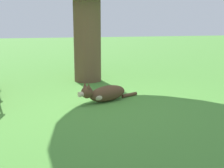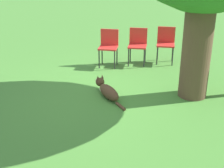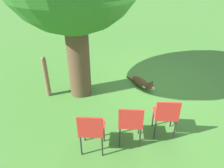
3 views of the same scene
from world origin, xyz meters
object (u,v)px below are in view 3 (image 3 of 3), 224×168
(fence_post, at_px, (46,77))
(red_chair_0, at_px, (166,114))
(red_chair_2, at_px, (92,129))
(dog, at_px, (142,83))
(red_chair_1, at_px, (130,121))

(fence_post, distance_m, red_chair_0, 3.05)
(fence_post, distance_m, red_chair_2, 2.28)
(dog, height_order, red_chair_1, red_chair_1)
(red_chair_0, relative_size, red_chair_2, 1.00)
(dog, height_order, fence_post, fence_post)
(red_chair_0, bearing_deg, red_chair_2, 110.08)
(dog, xyz_separation_m, red_chair_2, (-2.09, 1.50, 0.40))
(fence_post, bearing_deg, red_chair_1, -138.13)
(dog, bearing_deg, red_chair_0, -28.42)
(red_chair_0, height_order, red_chair_2, same)
(fence_post, xyz_separation_m, red_chair_0, (-1.82, -2.45, -0.02))
(fence_post, bearing_deg, red_chair_0, -126.54)
(dog, height_order, red_chair_0, red_chair_0)
(red_chair_1, relative_size, red_chair_2, 1.00)
(red_chair_0, bearing_deg, red_chair_1, 110.08)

